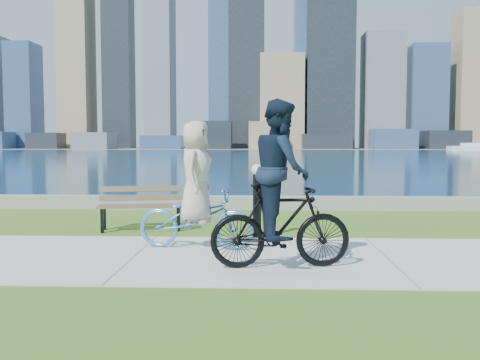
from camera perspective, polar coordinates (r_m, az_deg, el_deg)
The scene contains 11 objects.
ground at distance 8.76m, azimuth 15.45°, elevation -8.18°, with size 320.00×320.00×0.00m, color #3A6119.
concrete_path at distance 8.76m, azimuth 15.45°, elevation -8.12°, with size 80.00×3.50×0.02m, color #ACACA6.
seawall at distance 14.76m, azimuth 10.03°, elevation -2.44°, with size 90.00×0.50×0.35m, color gray.
bay_water at distance 80.38m, azimuth 3.78°, elevation 2.78°, with size 320.00×131.00×0.01m, color #0C2D4E.
far_shore at distance 138.36m, azimuth 3.20°, elevation 3.36°, with size 320.00×30.00×0.12m, color slate.
city_skyline at distance 140.10m, azimuth 4.02°, elevation 12.99°, with size 172.75×23.99×76.00m.
ferry_far at distance 113.98m, azimuth 24.26°, elevation 3.15°, with size 11.92×3.40×1.62m.
park_bench at distance 11.35m, azimuth -10.50°, elevation -2.47°, with size 1.83×0.91×0.91m.
bollard_lamp at distance 10.21m, azimuth 1.84°, elevation -1.68°, with size 0.23×0.23×1.42m.
cyclist_woman at distance 9.12m, azimuth -4.72°, elevation -2.29°, with size 0.95×2.07×2.17m.
cyclist_man at distance 7.69m, azimuth 4.35°, elevation -1.92°, with size 0.85×2.08×2.43m.
Camera 1 is at (-1.97, -8.34, 1.84)m, focal length 40.00 mm.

